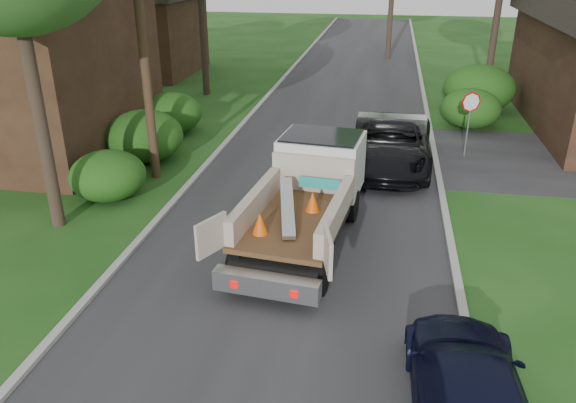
% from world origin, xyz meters
% --- Properties ---
extents(ground, '(120.00, 120.00, 0.00)m').
position_xyz_m(ground, '(0.00, 0.00, 0.00)').
color(ground, '#1A4313').
rests_on(ground, ground).
extents(road, '(8.00, 90.00, 0.02)m').
position_xyz_m(road, '(0.00, 10.00, 0.00)').
color(road, '#28282B').
rests_on(road, ground).
extents(curb_left, '(0.20, 90.00, 0.12)m').
position_xyz_m(curb_left, '(-4.10, 10.00, 0.06)').
color(curb_left, '#9E9E99').
rests_on(curb_left, ground).
extents(curb_right, '(0.20, 90.00, 0.12)m').
position_xyz_m(curb_right, '(4.10, 10.00, 0.06)').
color(curb_right, '#9E9E99').
rests_on(curb_right, ground).
extents(stop_sign, '(0.71, 0.32, 2.48)m').
position_xyz_m(stop_sign, '(5.20, 9.00, 1.78)').
color(stop_sign, slate).
rests_on(stop_sign, ground).
extents(utility_pole, '(2.42, 1.25, 10.00)m').
position_xyz_m(utility_pole, '(-5.48, 4.98, 5.17)').
color(utility_pole, '#382619').
rests_on(utility_pole, ground).
extents(house_left_far, '(7.56, 7.56, 6.00)m').
position_xyz_m(house_left_far, '(-13.50, 22.00, 3.05)').
color(house_left_far, '#341E15').
rests_on(house_left_far, ground).
extents(hedge_left_a, '(2.34, 2.34, 1.53)m').
position_xyz_m(hedge_left_a, '(-6.20, 3.00, 0.77)').
color(hedge_left_a, '#104711').
rests_on(hedge_left_a, ground).
extents(hedge_left_b, '(2.86, 2.86, 1.87)m').
position_xyz_m(hedge_left_b, '(-6.50, 6.50, 0.94)').
color(hedge_left_b, '#104711').
rests_on(hedge_left_b, ground).
extents(hedge_left_c, '(2.60, 2.60, 1.70)m').
position_xyz_m(hedge_left_c, '(-6.80, 10.00, 0.85)').
color(hedge_left_c, '#104711').
rests_on(hedge_left_c, ground).
extents(hedge_right_a, '(2.60, 2.60, 1.70)m').
position_xyz_m(hedge_right_a, '(5.80, 13.00, 0.85)').
color(hedge_right_a, '#104711').
rests_on(hedge_right_a, ground).
extents(hedge_right_b, '(3.38, 3.38, 2.21)m').
position_xyz_m(hedge_right_b, '(6.50, 16.00, 1.10)').
color(hedge_right_b, '#104711').
rests_on(hedge_right_b, ground).
extents(flatbed_truck, '(3.28, 6.58, 2.40)m').
position_xyz_m(flatbed_truck, '(0.30, 1.99, 1.31)').
color(flatbed_truck, black).
rests_on(flatbed_truck, ground).
extents(black_pickup, '(3.02, 6.23, 1.71)m').
position_xyz_m(black_pickup, '(2.40, 7.48, 0.85)').
color(black_pickup, black).
rests_on(black_pickup, ground).
extents(navy_suv, '(2.02, 4.65, 1.33)m').
position_xyz_m(navy_suv, '(3.80, -4.60, 0.67)').
color(navy_suv, black).
rests_on(navy_suv, ground).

